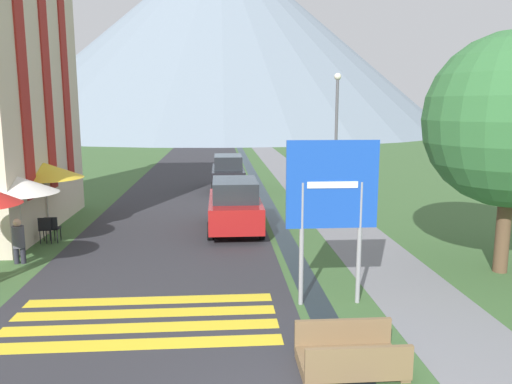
% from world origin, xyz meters
% --- Properties ---
extents(ground_plane, '(160.00, 160.00, 0.00)m').
position_xyz_m(ground_plane, '(0.00, 20.00, 0.00)').
color(ground_plane, '#3D6033').
extents(road, '(6.40, 60.00, 0.01)m').
position_xyz_m(road, '(-2.50, 30.00, 0.00)').
color(road, '#2D2D33').
rests_on(road, ground_plane).
extents(footpath, '(2.20, 60.00, 0.01)m').
position_xyz_m(footpath, '(3.60, 30.00, 0.00)').
color(footpath, slate).
rests_on(footpath, ground_plane).
extents(drainage_channel, '(0.60, 60.00, 0.00)m').
position_xyz_m(drainage_channel, '(1.20, 30.00, 0.00)').
color(drainage_channel, black).
rests_on(drainage_channel, ground_plane).
extents(crosswalk_marking, '(5.44, 2.54, 0.01)m').
position_xyz_m(crosswalk_marking, '(-2.50, 3.79, 0.01)').
color(crosswalk_marking, yellow).
rests_on(crosswalk_marking, ground_plane).
extents(mountain_distant, '(77.83, 77.83, 32.99)m').
position_xyz_m(mountain_distant, '(-0.34, 85.49, 16.49)').
color(mountain_distant, slate).
rests_on(mountain_distant, ground_plane).
extents(road_sign, '(1.98, 0.11, 3.61)m').
position_xyz_m(road_sign, '(1.47, 4.39, 2.37)').
color(road_sign, gray).
rests_on(road_sign, ground_plane).
extents(footbridge, '(1.70, 1.10, 0.65)m').
position_xyz_m(footbridge, '(1.20, 1.61, 0.23)').
color(footbridge, brown).
rests_on(footbridge, ground_plane).
extents(parked_car_near, '(1.87, 4.19, 1.82)m').
position_xyz_m(parked_car_near, '(-0.40, 11.17, 0.91)').
color(parked_car_near, '#A31919').
rests_on(parked_car_near, ground_plane).
extents(parked_car_far, '(1.74, 4.16, 1.82)m').
position_xyz_m(parked_car_far, '(-0.47, 19.87, 0.91)').
color(parked_car_far, black).
rests_on(parked_car_far, ground_plane).
extents(cafe_chair_far_left, '(0.40, 0.40, 0.85)m').
position_xyz_m(cafe_chair_far_left, '(-6.43, 9.91, 0.51)').
color(cafe_chair_far_left, black).
rests_on(cafe_chair_far_left, ground_plane).
extents(cafe_chair_far_right, '(0.40, 0.40, 0.85)m').
position_xyz_m(cafe_chair_far_right, '(-6.26, 9.98, 0.51)').
color(cafe_chair_far_right, black).
rests_on(cafe_chair_far_right, ground_plane).
extents(cafe_umbrella_middle_white, '(2.29, 2.29, 2.30)m').
position_xyz_m(cafe_umbrella_middle_white, '(-6.80, 8.93, 2.04)').
color(cafe_umbrella_middle_white, '#B7B2A8').
rests_on(cafe_umbrella_middle_white, ground_plane).
extents(cafe_umbrella_rear_yellow, '(2.49, 2.49, 2.45)m').
position_xyz_m(cafe_umbrella_rear_yellow, '(-6.75, 11.09, 2.19)').
color(cafe_umbrella_rear_yellow, '#B7B2A8').
rests_on(cafe_umbrella_rear_yellow, ground_plane).
extents(person_seated_far, '(0.32, 0.32, 1.27)m').
position_xyz_m(person_seated_far, '(-6.47, 7.83, 0.70)').
color(person_seated_far, '#282833').
rests_on(person_seated_far, ground_plane).
extents(streetlamp, '(0.28, 0.28, 5.60)m').
position_xyz_m(streetlamp, '(3.78, 13.91, 3.29)').
color(streetlamp, '#515156').
rests_on(streetlamp, ground_plane).
extents(tree_by_path, '(4.41, 4.41, 6.17)m').
position_xyz_m(tree_by_path, '(6.43, 6.19, 3.96)').
color(tree_by_path, brown).
rests_on(tree_by_path, ground_plane).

